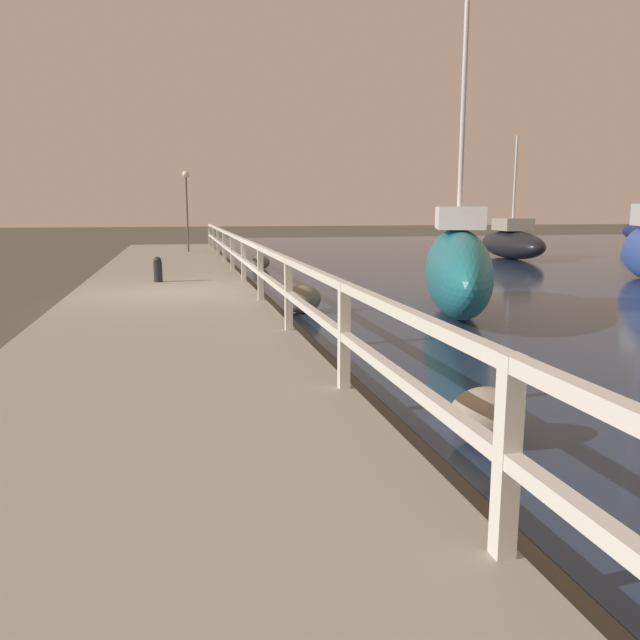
{
  "coord_description": "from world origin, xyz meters",
  "views": [
    {
      "loc": [
        0.27,
        -12.81,
        1.93
      ],
      "look_at": [
        2.56,
        -2.81,
        0.11
      ],
      "focal_mm": 35.0,
      "sensor_mm": 36.0,
      "label": 1
    }
  ],
  "objects_px": {
    "mooring_bollard": "(158,269)",
    "sailboat_teal": "(457,268)",
    "dock_lamp": "(186,191)",
    "sailboat_black": "(512,243)"
  },
  "relations": [
    {
      "from": "mooring_bollard",
      "to": "dock_lamp",
      "type": "xyz_separation_m",
      "value": [
        0.89,
        10.46,
        2.06
      ]
    },
    {
      "from": "dock_lamp",
      "to": "sailboat_black",
      "type": "relative_size",
      "value": 0.59
    },
    {
      "from": "sailboat_black",
      "to": "mooring_bollard",
      "type": "bearing_deg",
      "value": -142.42
    },
    {
      "from": "mooring_bollard",
      "to": "sailboat_black",
      "type": "height_order",
      "value": "sailboat_black"
    },
    {
      "from": "dock_lamp",
      "to": "mooring_bollard",
      "type": "bearing_deg",
      "value": -94.85
    },
    {
      "from": "mooring_bollard",
      "to": "sailboat_teal",
      "type": "xyz_separation_m",
      "value": [
        5.49,
        -4.14,
        0.3
      ]
    },
    {
      "from": "mooring_bollard",
      "to": "sailboat_teal",
      "type": "bearing_deg",
      "value": -37.05
    },
    {
      "from": "dock_lamp",
      "to": "sailboat_teal",
      "type": "height_order",
      "value": "sailboat_teal"
    },
    {
      "from": "mooring_bollard",
      "to": "dock_lamp",
      "type": "relative_size",
      "value": 0.19
    },
    {
      "from": "mooring_bollard",
      "to": "sailboat_teal",
      "type": "height_order",
      "value": "sailboat_teal"
    }
  ]
}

